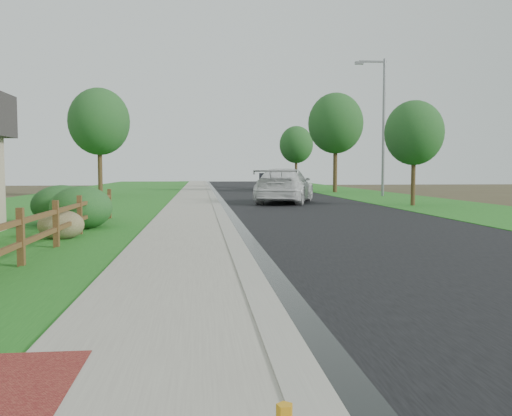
{
  "coord_description": "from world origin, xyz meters",
  "views": [
    {
      "loc": [
        -0.4,
        -4.82,
        1.77
      ],
      "look_at": [
        0.63,
        5.09,
        1.07
      ],
      "focal_mm": 38.0,
      "sensor_mm": 36.0,
      "label": 1
    }
  ],
  "objects": [
    {
      "name": "ground",
      "position": [
        0.0,
        0.0,
        0.0
      ],
      "size": [
        120.0,
        120.0,
        0.0
      ],
      "primitive_type": "plane",
      "color": "#3D3321"
    },
    {
      "name": "road",
      "position": [
        4.6,
        35.0,
        0.01
      ],
      "size": [
        8.0,
        90.0,
        0.02
      ],
      "primitive_type": "cube",
      "color": "black",
      "rests_on": "ground"
    },
    {
      "name": "curb",
      "position": [
        0.4,
        35.0,
        0.06
      ],
      "size": [
        0.4,
        90.0,
        0.12
      ],
      "primitive_type": "cube",
      "color": "gray",
      "rests_on": "ground"
    },
    {
      "name": "wet_gutter",
      "position": [
        0.75,
        35.0,
        0.02
      ],
      "size": [
        0.5,
        90.0,
        0.0
      ],
      "primitive_type": "cube",
      "color": "black",
      "rests_on": "road"
    },
    {
      "name": "sidewalk",
      "position": [
        -0.9,
        35.0,
        0.05
      ],
      "size": [
        2.2,
        90.0,
        0.1
      ],
      "primitive_type": "cube",
      "color": "gray",
      "rests_on": "ground"
    },
    {
      "name": "grass_strip",
      "position": [
        -2.8,
        35.0,
        0.03
      ],
      "size": [
        1.6,
        90.0,
        0.06
      ],
      "primitive_type": "cube",
      "color": "#1C5819",
      "rests_on": "ground"
    },
    {
      "name": "lawn_near",
      "position": [
        -8.0,
        35.0,
        0.02
      ],
      "size": [
        9.0,
        90.0,
        0.04
      ],
      "primitive_type": "cube",
      "color": "#1C5819",
      "rests_on": "ground"
    },
    {
      "name": "verge_far",
      "position": [
        11.5,
        35.0,
        0.02
      ],
      "size": [
        6.0,
        90.0,
        0.04
      ],
      "primitive_type": "cube",
      "color": "#1C5819",
      "rests_on": "ground"
    },
    {
      "name": "ranch_fence",
      "position": [
        -3.6,
        6.4,
        0.62
      ],
      "size": [
        0.12,
        16.92,
        1.1
      ],
      "color": "#452D17",
      "rests_on": "ground"
    },
    {
      "name": "white_suv",
      "position": [
        4.15,
        23.93,
        0.93
      ],
      "size": [
        4.35,
        6.77,
        1.83
      ],
      "primitive_type": "imported",
      "rotation": [
        0.0,
        0.0,
        2.83
      ],
      "color": "white",
      "rests_on": "road"
    },
    {
      "name": "dark_car_mid",
      "position": [
        7.2,
        38.72,
        0.76
      ],
      "size": [
        2.45,
        4.6,
        1.49
      ],
      "primitive_type": "imported",
      "rotation": [
        0.0,
        0.0,
        2.98
      ],
      "color": "black",
      "rests_on": "road"
    },
    {
      "name": "dark_car_far",
      "position": [
        5.75,
        44.06,
        0.77
      ],
      "size": [
        2.04,
        4.68,
        1.5
      ],
      "primitive_type": "imported",
      "rotation": [
        0.0,
        0.0,
        -0.1
      ],
      "color": "black",
      "rests_on": "road"
    },
    {
      "name": "streetlight",
      "position": [
        11.71,
        30.63,
        5.19
      ],
      "size": [
        2.11,
        0.24,
        9.16
      ],
      "color": "slate",
      "rests_on": "ground"
    },
    {
      "name": "boulder",
      "position": [
        -3.9,
        9.24,
        0.38
      ],
      "size": [
        1.18,
        0.91,
        0.77
      ],
      "primitive_type": "ellipsoid",
      "rotation": [
        0.0,
        0.0,
        -0.04
      ],
      "color": "brown",
      "rests_on": "ground"
    },
    {
      "name": "shrub_c",
      "position": [
        -3.9,
        11.62,
        0.65
      ],
      "size": [
        2.38,
        2.38,
        1.31
      ],
      "primitive_type": "ellipsoid",
      "rotation": [
        0.0,
        0.0,
        -0.41
      ],
      "color": "#194621",
      "rests_on": "ground"
    },
    {
      "name": "shrub_d",
      "position": [
        -4.82,
        13.11,
        0.65
      ],
      "size": [
        2.07,
        2.07,
        1.3
      ],
      "primitive_type": "ellipsoid",
      "rotation": [
        0.0,
        0.0,
        0.09
      ],
      "color": "#194621",
      "rests_on": "ground"
    },
    {
      "name": "tree_near_right",
      "position": [
        10.05,
        20.87,
        3.58
      ],
      "size": [
        2.87,
        2.87,
        5.17
      ],
      "color": "#3B2618",
      "rests_on": "ground"
    },
    {
      "name": "tree_mid_left",
      "position": [
        -7.0,
        32.15,
        4.97
      ],
      "size": [
        4.02,
        4.02,
        7.2
      ],
      "color": "#3B2618",
      "rests_on": "ground"
    },
    {
      "name": "tree_mid_right",
      "position": [
        10.2,
        36.94,
        5.42
      ],
      "size": [
        4.3,
        4.3,
        7.8
      ],
      "color": "#3B2618",
      "rests_on": "ground"
    },
    {
      "name": "tree_far_right",
      "position": [
        9.0,
        47.64,
        4.25
      ],
      "size": [
        3.3,
        3.3,
        6.08
      ],
      "color": "#3B2618",
      "rests_on": "ground"
    }
  ]
}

